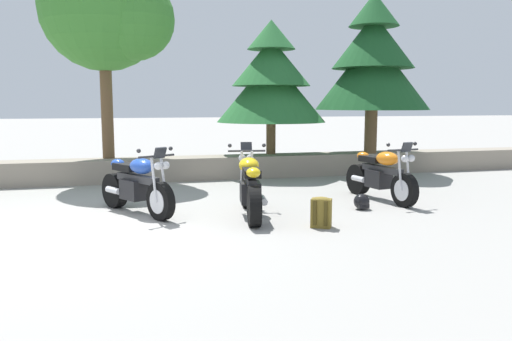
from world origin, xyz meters
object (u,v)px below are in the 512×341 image
Objects in this scene: motorcycle_yellow_centre at (250,187)px; motorcycle_orange_far_right at (381,175)px; leafy_tree_far_left at (109,11)px; rider_helmet at (362,202)px; rider_backpack at (321,212)px; motorcycle_blue_near_left at (137,186)px; pine_tree_mid_left at (271,79)px; pine_tree_mid_right at (373,61)px.

motorcycle_yellow_centre is 1.00× the size of motorcycle_orange_far_right.
rider_helmet is at bearing -47.07° from leafy_tree_far_left.
rider_backpack is at bearing -51.15° from motorcycle_yellow_centre.
motorcycle_blue_near_left is 5.72m from pine_tree_mid_left.
leafy_tree_far_left is 6.65m from pine_tree_mid_right.
motorcycle_yellow_centre is 0.41× the size of leafy_tree_far_left.
motorcycle_yellow_centre is at bearing 179.77° from rider_helmet.
rider_helmet is (3.85, -0.65, -0.35)m from motorcycle_blue_near_left.
rider_backpack reaches higher than rider_helmet.
rider_backpack is 6.84m from pine_tree_mid_right.
motorcycle_yellow_centre is 0.60× the size of pine_tree_mid_left.
motorcycle_orange_far_right is 4.56m from pine_tree_mid_right.
pine_tree_mid_left is at bearing 48.53° from motorcycle_blue_near_left.
leafy_tree_far_left is 1.46× the size of pine_tree_mid_left.
motorcycle_blue_near_left is at bearing -131.47° from pine_tree_mid_left.
leafy_tree_far_left is at bearing 95.78° from motorcycle_blue_near_left.
motorcycle_orange_far_right is 0.60× the size of pine_tree_mid_left.
pine_tree_mid_right is (6.16, 3.53, 2.47)m from motorcycle_blue_near_left.
leafy_tree_far_left is at bearing -178.42° from pine_tree_mid_left.
leafy_tree_far_left reaches higher than pine_tree_mid_left.
motorcycle_blue_near_left is 0.55× the size of pine_tree_mid_left.
rider_backpack is at bearing -138.83° from rider_helmet.
leafy_tree_far_left is (-4.98, 3.87, 3.51)m from motorcycle_orange_far_right.
pine_tree_mid_right reaches higher than pine_tree_mid_left.
rider_backpack is at bearing -123.86° from pine_tree_mid_right.
leafy_tree_far_left reaches higher than rider_backpack.
pine_tree_mid_left reaches higher than motorcycle_yellow_centre.
pine_tree_mid_left is 2.70m from pine_tree_mid_right.
motorcycle_yellow_centre is 4.38× the size of rider_backpack.
rider_backpack is at bearing -61.42° from leafy_tree_far_left.
pine_tree_mid_right is (2.31, 4.18, 2.81)m from rider_helmet.
motorcycle_orange_far_right is 7.22m from leafy_tree_far_left.
leafy_tree_far_left is at bearing 132.93° from rider_helmet.
rider_backpack is 7.40m from leafy_tree_far_left.
pine_tree_mid_left is at bearing 104.52° from motorcycle_orange_far_right.
motorcycle_yellow_centre is 2.85m from motorcycle_orange_far_right.
motorcycle_yellow_centre is 6.16m from leafy_tree_far_left.
rider_helmet is (1.19, 1.04, -0.11)m from rider_backpack.
pine_tree_mid_left is at bearing 69.55° from motorcycle_yellow_centre.
motorcycle_blue_near_left and motorcycle_orange_far_right have the same top height.
motorcycle_yellow_centre is at bearing -110.45° from pine_tree_mid_left.
leafy_tree_far_left is at bearing 176.68° from pine_tree_mid_right.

